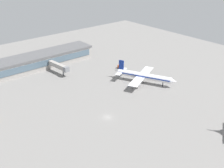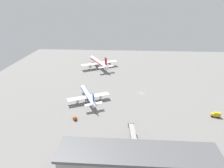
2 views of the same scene
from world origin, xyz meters
name	(u,v)px [view 1 (image 1 of 2)]	position (x,y,z in m)	size (l,w,h in m)	color
ground	(107,117)	(0.00, 0.00, 0.00)	(288.00, 288.00, 0.00)	gray
terminal_building	(43,60)	(-7.48, -77.94, 4.69)	(70.89, 16.48, 9.20)	#9E9993
airplane_taxiing	(144,76)	(-40.52, -15.91, 4.31)	(30.31, 36.52, 11.86)	white
baggage_tug	(120,67)	(-44.47, -41.45, 1.16)	(3.44, 3.74, 2.30)	black
jet_bridge	(59,66)	(-9.29, -59.51, 5.13)	(4.60, 18.47, 6.74)	#9E9993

